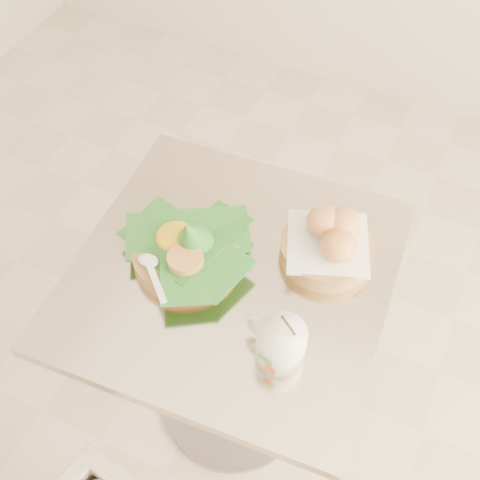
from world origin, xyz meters
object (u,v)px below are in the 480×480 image
at_px(cafe_table, 233,321).
at_px(rice_basket, 185,248).
at_px(coffee_mug, 280,342).
at_px(bread_basket, 330,242).

relative_size(cafe_table, rice_basket, 2.46).
bearing_deg(cafe_table, rice_basket, -172.59).
xyz_separation_m(rice_basket, coffee_mug, (0.28, -0.13, 0.01)).
distance_m(bread_basket, coffee_mug, 0.28).
relative_size(rice_basket, bread_basket, 1.31).
bearing_deg(bread_basket, rice_basket, -152.50).
bearing_deg(coffee_mug, cafe_table, 139.96).
distance_m(cafe_table, coffee_mug, 0.35).
distance_m(rice_basket, coffee_mug, 0.31).
xyz_separation_m(cafe_table, coffee_mug, (0.17, -0.15, 0.27)).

